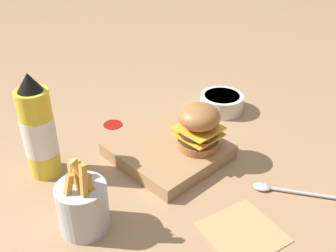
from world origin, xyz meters
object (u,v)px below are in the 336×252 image
Objects in this scene: serving_board at (168,151)px; burger at (200,127)px; ketchup_bottle at (39,131)px; spoon at (278,189)px; side_bowl at (222,102)px; fries_basket at (83,205)px.

burger is (0.05, 0.04, 0.07)m from serving_board.
ketchup_bottle is (-0.14, -0.23, 0.09)m from serving_board.
serving_board is at bearing -141.97° from burger.
serving_board is at bearing -14.79° from spoon.
spoon is at bearing 17.96° from serving_board.
burger is 0.34m from ketchup_bottle.
burger is at bearing -22.04° from spoon.
burger reaches higher than side_bowl.
fries_basket is at bearing -90.79° from burger.
side_bowl is at bearing -63.67° from spoon.
burger is at bearing 38.03° from serving_board.
burger is 0.72× the size of spoon.
ketchup_bottle is 0.20m from fries_basket.
side_bowl reaches higher than spoon.
serving_board is 2.16× the size of burger.
ketchup_bottle is at bearing -122.01° from serving_board.
fries_basket is 1.31× the size of side_bowl.
serving_board is 1.93× the size of side_bowl.
fries_basket is at bearing -8.52° from ketchup_bottle.
side_bowl is at bearing 101.61° from fries_basket.
fries_basket is 0.52m from side_bowl.
burger is at bearing -62.73° from side_bowl.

